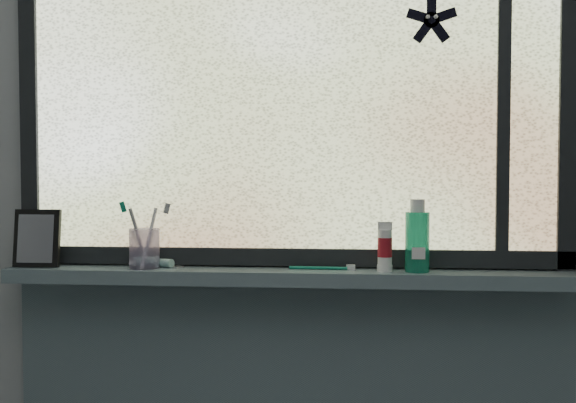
% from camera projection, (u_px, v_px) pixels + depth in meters
% --- Properties ---
extents(wall_back, '(3.00, 0.01, 2.50)m').
position_uv_depth(wall_back, '(290.00, 188.00, 1.88)').
color(wall_back, '#9EA3A8').
rests_on(wall_back, ground).
extents(windowsill, '(1.62, 0.14, 0.04)m').
position_uv_depth(windowsill, '(288.00, 276.00, 1.81)').
color(windowsill, slate).
rests_on(windowsill, wall_back).
extents(window_pane, '(1.50, 0.01, 1.00)m').
position_uv_depth(window_pane, '(289.00, 91.00, 1.84)').
color(window_pane, silver).
rests_on(window_pane, wall_back).
extents(frame_bottom, '(1.60, 0.03, 0.05)m').
position_uv_depth(frame_bottom, '(289.00, 257.00, 1.86)').
color(frame_bottom, black).
rests_on(frame_bottom, windowsill).
extents(frame_left, '(0.05, 0.03, 1.10)m').
position_uv_depth(frame_left, '(30.00, 93.00, 1.91)').
color(frame_left, black).
rests_on(frame_left, wall_back).
extents(frame_right, '(0.05, 0.03, 1.10)m').
position_uv_depth(frame_right, '(568.00, 87.00, 1.77)').
color(frame_right, black).
rests_on(frame_right, wall_back).
extents(frame_mullion, '(0.03, 0.03, 1.00)m').
position_uv_depth(frame_mullion, '(503.00, 88.00, 1.79)').
color(frame_mullion, black).
rests_on(frame_mullion, wall_back).
extents(starfish_sticker, '(0.15, 0.02, 0.15)m').
position_uv_depth(starfish_sticker, '(431.00, 20.00, 1.79)').
color(starfish_sticker, black).
rests_on(starfish_sticker, window_pane).
extents(vanity_mirror, '(0.14, 0.07, 0.17)m').
position_uv_depth(vanity_mirror, '(37.00, 238.00, 1.86)').
color(vanity_mirror, black).
rests_on(vanity_mirror, windowsill).
extents(toothpaste_tube, '(0.18, 0.09, 0.03)m').
position_uv_depth(toothpaste_tube, '(155.00, 262.00, 1.85)').
color(toothpaste_tube, silver).
rests_on(toothpaste_tube, windowsill).
extents(toothbrush_cup, '(0.11, 0.11, 0.11)m').
position_uv_depth(toothbrush_cup, '(144.00, 248.00, 1.84)').
color(toothbrush_cup, '#A292C1').
rests_on(toothbrush_cup, windowsill).
extents(toothbrush_lying, '(0.20, 0.02, 0.01)m').
position_uv_depth(toothbrush_lying, '(318.00, 267.00, 1.81)').
color(toothbrush_lying, '#0C6C53').
rests_on(toothbrush_lying, windowsill).
extents(mouthwash_bottle, '(0.07, 0.07, 0.17)m').
position_uv_depth(mouthwash_bottle, '(417.00, 236.00, 1.77)').
color(mouthwash_bottle, '#1FA47A').
rests_on(mouthwash_bottle, windowsill).
extents(cream_tube, '(0.05, 0.05, 0.10)m').
position_uv_depth(cream_tube, '(385.00, 245.00, 1.78)').
color(cream_tube, silver).
rests_on(cream_tube, windowsill).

